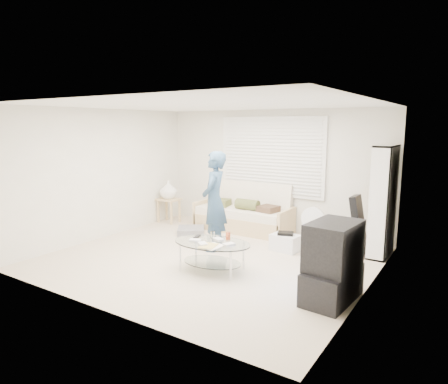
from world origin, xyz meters
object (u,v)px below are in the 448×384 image
Objects in this scene: futon_sofa at (244,215)px; coffee_table at (212,248)px; bookshelf at (383,201)px; tv_unit at (333,263)px.

coffee_table is at bearing -71.28° from futon_sofa.
bookshelf is 2.99m from coffee_table.
bookshelf is at bearing 86.75° from tv_unit.
tv_unit reaches higher than futon_sofa.
coffee_table is (-1.97, -2.17, -0.57)m from bookshelf.
futon_sofa is 2.46m from coffee_table.
coffee_table is at bearing -132.30° from bookshelf.
futon_sofa is 2.02× the size of tv_unit.
tv_unit reaches higher than coffee_table.
tv_unit is at bearing -41.81° from futon_sofa.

